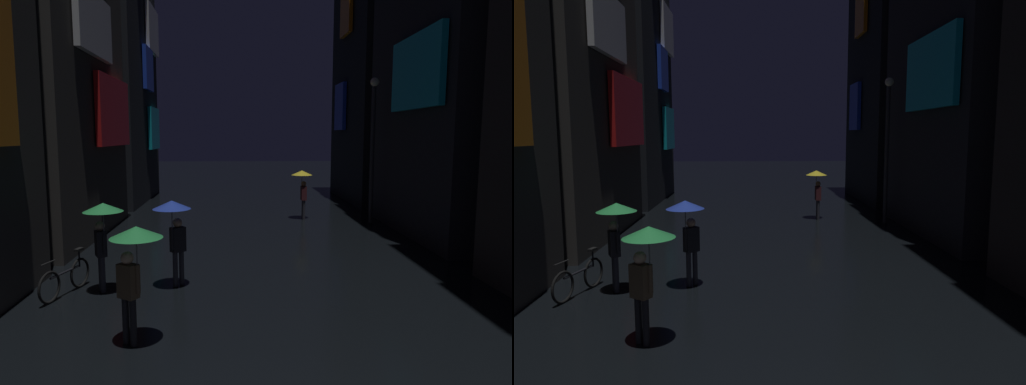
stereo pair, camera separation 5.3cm
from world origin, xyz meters
TOP-DOWN VIEW (x-y plane):
  - building_left_mid at (-7.48, 12.92)m, footprint 4.25×7.82m
  - building_left_far at (-7.48, 21.87)m, footprint 4.25×7.72m
  - building_right_far at (7.49, 21.63)m, footprint 4.25×7.25m
  - pedestrian_midstreet_left_yellow at (2.25, 15.85)m, footprint 0.90×0.90m
  - pedestrian_far_right_green at (-3.75, 6.76)m, footprint 0.90×0.90m
  - pedestrian_foreground_left_green at (-2.45, 4.00)m, footprint 0.90×0.90m
  - pedestrian_near_crossing_blue at (-2.16, 7.07)m, footprint 0.90×0.90m
  - bicycle_parked_at_storefront at (-4.60, 6.65)m, footprint 0.57×1.76m
  - streetlamp_right_far at (5.00, 14.91)m, footprint 0.36×0.36m

SIDE VIEW (x-z plane):
  - bicycle_parked_at_storefront at x=-4.60m, z-range -0.09..0.87m
  - pedestrian_midstreet_left_yellow at x=2.25m, z-range 0.61..2.73m
  - pedestrian_far_right_green at x=-3.75m, z-range 0.61..2.73m
  - pedestrian_foreground_left_green at x=-2.45m, z-range 0.61..2.73m
  - pedestrian_near_crossing_blue at x=-2.16m, z-range 0.61..2.73m
  - streetlamp_right_far at x=5.00m, z-range 0.71..6.66m
  - building_left_mid at x=-7.48m, z-range 0.00..14.59m
  - building_right_far at x=7.49m, z-range 0.00..15.02m
  - building_left_far at x=-7.48m, z-range 0.00..16.13m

